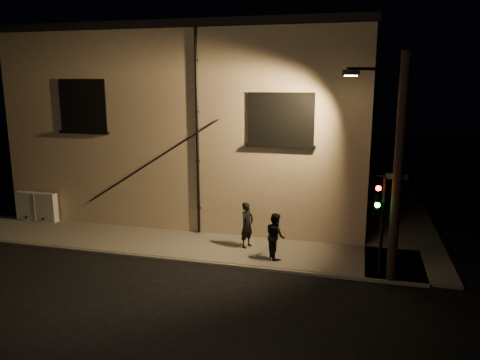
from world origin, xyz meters
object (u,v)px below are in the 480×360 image
(utility_cabinet, at_px, (37,207))
(streetlamp_pole, at_px, (395,165))
(pedestrian_b, at_px, (275,236))
(pedestrian_a, at_px, (247,225))
(traffic_signal, at_px, (377,208))

(utility_cabinet, bearing_deg, streetlamp_pole, -9.48)
(pedestrian_b, relative_size, streetlamp_pole, 0.23)
(pedestrian_a, bearing_deg, pedestrian_b, -99.84)
(traffic_signal, bearing_deg, pedestrian_b, 168.90)
(streetlamp_pole, bearing_deg, pedestrian_b, 168.68)
(utility_cabinet, height_order, pedestrian_b, pedestrian_b)
(streetlamp_pole, bearing_deg, utility_cabinet, 170.52)
(pedestrian_b, relative_size, traffic_signal, 0.49)
(traffic_signal, relative_size, streetlamp_pole, 0.47)
(utility_cabinet, xyz_separation_m, streetlamp_pole, (15.30, -2.55, 3.08))
(utility_cabinet, height_order, streetlamp_pole, streetlamp_pole)
(pedestrian_a, bearing_deg, utility_cabinet, 109.03)
(pedestrian_b, bearing_deg, pedestrian_a, 25.99)
(pedestrian_a, distance_m, traffic_signal, 5.13)
(traffic_signal, xyz_separation_m, streetlamp_pole, (0.47, -0.11, 1.44))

